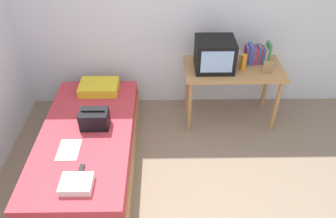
# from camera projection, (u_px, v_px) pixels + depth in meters

# --- Properties ---
(wall_back) EXTENTS (5.20, 0.10, 2.60)m
(wall_back) POSITION_uv_depth(u_px,v_px,m) (174.00, 10.00, 3.82)
(wall_back) COLOR silver
(wall_back) RESTS_ON ground
(bed) EXTENTS (1.00, 2.00, 0.44)m
(bed) POSITION_uv_depth(u_px,v_px,m) (89.00, 147.00, 3.54)
(bed) COLOR #B27F4C
(bed) RESTS_ON ground
(desk) EXTENTS (1.16, 0.60, 0.77)m
(desk) POSITION_uv_depth(u_px,v_px,m) (233.00, 75.00, 3.86)
(desk) COLOR #B27F4C
(desk) RESTS_ON ground
(tv) EXTENTS (0.44, 0.39, 0.36)m
(tv) POSITION_uv_depth(u_px,v_px,m) (215.00, 54.00, 3.67)
(tv) COLOR black
(tv) RESTS_ON desk
(water_bottle) EXTENTS (0.07, 0.07, 0.19)m
(water_bottle) POSITION_uv_depth(u_px,v_px,m) (243.00, 62.00, 3.70)
(water_bottle) COLOR orange
(water_bottle) RESTS_ON desk
(book_row) EXTENTS (0.28, 0.17, 0.25)m
(book_row) POSITION_uv_depth(u_px,v_px,m) (257.00, 54.00, 3.83)
(book_row) COLOR #7A3D89
(book_row) RESTS_ON desk
(picture_frame) EXTENTS (0.11, 0.02, 0.15)m
(picture_frame) POSITION_uv_depth(u_px,v_px,m) (267.00, 68.00, 3.65)
(picture_frame) COLOR #9E754C
(picture_frame) RESTS_ON desk
(pillow) EXTENTS (0.47, 0.33, 0.11)m
(pillow) POSITION_uv_depth(u_px,v_px,m) (99.00, 87.00, 3.96)
(pillow) COLOR yellow
(pillow) RESTS_ON bed
(handbag) EXTENTS (0.30, 0.20, 0.23)m
(handbag) POSITION_uv_depth(u_px,v_px,m) (94.00, 119.00, 3.41)
(handbag) COLOR black
(handbag) RESTS_ON bed
(magazine) EXTENTS (0.21, 0.29, 0.01)m
(magazine) POSITION_uv_depth(u_px,v_px,m) (69.00, 150.00, 3.19)
(magazine) COLOR white
(magazine) RESTS_ON bed
(remote_dark) EXTENTS (0.04, 0.16, 0.02)m
(remote_dark) POSITION_uv_depth(u_px,v_px,m) (81.00, 171.00, 2.97)
(remote_dark) COLOR black
(remote_dark) RESTS_ON bed
(folded_towel) EXTENTS (0.28, 0.22, 0.08)m
(folded_towel) POSITION_uv_depth(u_px,v_px,m) (77.00, 184.00, 2.82)
(folded_towel) COLOR white
(folded_towel) RESTS_ON bed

